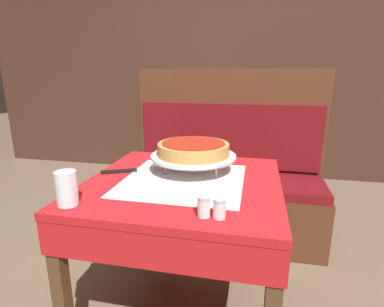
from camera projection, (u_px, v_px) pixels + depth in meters
The scene contains 11 objects.
dining_table_front at pixel (184, 201), 1.30m from camera, with size 0.81×0.81×0.72m.
dining_table_rear at pixel (208, 130), 3.01m from camera, with size 0.78×0.78×0.73m.
booth_bench at pixel (225, 190), 2.16m from camera, with size 1.35×0.47×1.19m.
back_wall_panel at pixel (232, 69), 3.31m from camera, with size 6.00×0.04×2.40m, color #3D2319.
pizza_pan_stand at pixel (193, 157), 1.36m from camera, with size 0.39×0.39×0.08m.
deep_dish_pizza at pixel (193, 149), 1.35m from camera, with size 0.32×0.32×0.06m.
pizza_server at pixel (132, 171), 1.38m from camera, with size 0.26×0.15×0.01m.
water_glass_near at pixel (67, 188), 1.02m from camera, with size 0.07×0.07×0.12m.
salt_shaker at pixel (204, 207), 0.94m from camera, with size 0.04×0.04×0.07m.
pepper_shaker at pixel (219, 209), 0.93m from camera, with size 0.04×0.04×0.06m.
condiment_caddy at pixel (204, 112), 3.08m from camera, with size 0.12×0.12×0.15m.
Camera 1 is at (0.29, -1.17, 1.17)m, focal length 28.00 mm.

